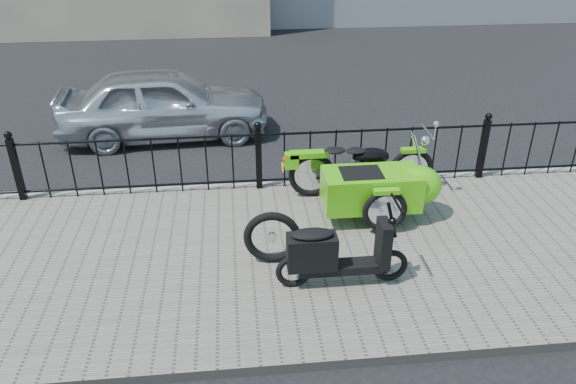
{
  "coord_description": "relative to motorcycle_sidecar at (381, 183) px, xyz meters",
  "views": [
    {
      "loc": [
        -0.36,
        -6.35,
        4.14
      ],
      "look_at": [
        0.3,
        -0.1,
        0.77
      ],
      "focal_mm": 35.0,
      "sensor_mm": 36.0,
      "label": 1
    }
  ],
  "objects": [
    {
      "name": "ground",
      "position": [
        -1.64,
        -0.34,
        -0.59
      ],
      "size": [
        120.0,
        120.0,
        0.0
      ],
      "primitive_type": "plane",
      "color": "black",
      "rests_on": "ground"
    },
    {
      "name": "sidewalk",
      "position": [
        -1.64,
        -0.84,
        -0.53
      ],
      "size": [
        30.0,
        3.8,
        0.12
      ],
      "primitive_type": "cube",
      "color": "#686257",
      "rests_on": "ground"
    },
    {
      "name": "curb",
      "position": [
        -1.64,
        1.1,
        -0.53
      ],
      "size": [
        30.0,
        0.1,
        0.12
      ],
      "primitive_type": "cube",
      "color": "gray",
      "rests_on": "ground"
    },
    {
      "name": "iron_fence",
      "position": [
        -1.64,
        0.96,
        -0.01
      ],
      "size": [
        14.11,
        0.11,
        1.08
      ],
      "color": "black",
      "rests_on": "sidewalk"
    },
    {
      "name": "motorcycle_sidecar",
      "position": [
        0.0,
        0.0,
        0.0
      ],
      "size": [
        2.28,
        1.48,
        0.98
      ],
      "color": "black",
      "rests_on": "sidewalk"
    },
    {
      "name": "scooter",
      "position": [
        -0.93,
        -1.53,
        -0.07
      ],
      "size": [
        1.54,
        0.45,
        1.04
      ],
      "color": "black",
      "rests_on": "sidewalk"
    },
    {
      "name": "spare_tire",
      "position": [
        -1.59,
        -1.02,
        -0.13
      ],
      "size": [
        0.71,
        0.17,
        0.7
      ],
      "primitive_type": "torus",
      "rotation": [
        1.57,
        0.0,
        -0.1
      ],
      "color": "black",
      "rests_on": "sidewalk"
    },
    {
      "name": "sedan_car",
      "position": [
        -3.26,
        3.48,
        0.06
      ],
      "size": [
        3.96,
        1.8,
        1.32
      ],
      "primitive_type": "imported",
      "rotation": [
        0.0,
        0.0,
        1.63
      ],
      "color": "silver",
      "rests_on": "ground"
    }
  ]
}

